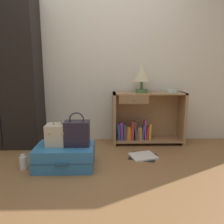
{
  "coord_description": "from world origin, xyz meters",
  "views": [
    {
      "loc": [
        0.09,
        -1.98,
        1.11
      ],
      "look_at": [
        0.16,
        0.9,
        0.55
      ],
      "focal_mm": 35.76,
      "sensor_mm": 36.0,
      "label": 1
    }
  ],
  "objects_px": {
    "bowl": "(172,91)",
    "bottle": "(23,162)",
    "table_lamp": "(142,74)",
    "open_book_on_floor": "(143,156)",
    "handbag": "(77,133)",
    "bookshelf": "(145,119)",
    "train_case": "(58,134)",
    "suitcase_large": "(65,156)",
    "wardrobe": "(3,72)"
  },
  "relations": [
    {
      "from": "bowl",
      "to": "bottle",
      "type": "height_order",
      "value": "bowl"
    },
    {
      "from": "bowl",
      "to": "train_case",
      "type": "relative_size",
      "value": 0.51
    },
    {
      "from": "wardrobe",
      "to": "bottle",
      "type": "height_order",
      "value": "wardrobe"
    },
    {
      "from": "table_lamp",
      "to": "bowl",
      "type": "height_order",
      "value": "table_lamp"
    },
    {
      "from": "suitcase_large",
      "to": "bottle",
      "type": "height_order",
      "value": "suitcase_large"
    },
    {
      "from": "open_book_on_floor",
      "to": "bottle",
      "type": "bearing_deg",
      "value": -167.35
    },
    {
      "from": "suitcase_large",
      "to": "open_book_on_floor",
      "type": "distance_m",
      "value": 0.98
    },
    {
      "from": "table_lamp",
      "to": "wardrobe",
      "type": "bearing_deg",
      "value": -178.69
    },
    {
      "from": "bowl",
      "to": "suitcase_large",
      "type": "xyz_separation_m",
      "value": [
        -1.43,
        -0.79,
        -0.66
      ]
    },
    {
      "from": "bottle",
      "to": "train_case",
      "type": "bearing_deg",
      "value": 13.02
    },
    {
      "from": "bookshelf",
      "to": "bottle",
      "type": "bearing_deg",
      "value": -149.86
    },
    {
      "from": "bowl",
      "to": "suitcase_large",
      "type": "distance_m",
      "value": 1.77
    },
    {
      "from": "train_case",
      "to": "open_book_on_floor",
      "type": "relative_size",
      "value": 0.76
    },
    {
      "from": "train_case",
      "to": "open_book_on_floor",
      "type": "bearing_deg",
      "value": 12.51
    },
    {
      "from": "bookshelf",
      "to": "handbag",
      "type": "bearing_deg",
      "value": -138.23
    },
    {
      "from": "bottle",
      "to": "open_book_on_floor",
      "type": "xyz_separation_m",
      "value": [
        1.4,
        0.31,
        -0.07
      ]
    },
    {
      "from": "bowl",
      "to": "handbag",
      "type": "height_order",
      "value": "bowl"
    },
    {
      "from": "suitcase_large",
      "to": "open_book_on_floor",
      "type": "relative_size",
      "value": 1.61
    },
    {
      "from": "train_case",
      "to": "bottle",
      "type": "height_order",
      "value": "train_case"
    },
    {
      "from": "bookshelf",
      "to": "open_book_on_floor",
      "type": "xyz_separation_m",
      "value": [
        -0.11,
        -0.56,
        -0.36
      ]
    },
    {
      "from": "bowl",
      "to": "suitcase_large",
      "type": "relative_size",
      "value": 0.24
    },
    {
      "from": "table_lamp",
      "to": "bottle",
      "type": "xyz_separation_m",
      "value": [
        -1.45,
        -0.86,
        -0.95
      ]
    },
    {
      "from": "table_lamp",
      "to": "train_case",
      "type": "xyz_separation_m",
      "value": [
        -1.06,
        -0.77,
        -0.66
      ]
    },
    {
      "from": "handbag",
      "to": "bookshelf",
      "type": "bearing_deg",
      "value": 41.77
    },
    {
      "from": "wardrobe",
      "to": "suitcase_large",
      "type": "xyz_separation_m",
      "value": [
        0.95,
        -0.76,
        -0.93
      ]
    },
    {
      "from": "bottle",
      "to": "table_lamp",
      "type": "bearing_deg",
      "value": 30.58
    },
    {
      "from": "table_lamp",
      "to": "bottle",
      "type": "height_order",
      "value": "table_lamp"
    },
    {
      "from": "train_case",
      "to": "bottle",
      "type": "bearing_deg",
      "value": -166.98
    },
    {
      "from": "bottle",
      "to": "open_book_on_floor",
      "type": "distance_m",
      "value": 1.44
    },
    {
      "from": "wardrobe",
      "to": "open_book_on_floor",
      "type": "height_order",
      "value": "wardrobe"
    },
    {
      "from": "table_lamp",
      "to": "open_book_on_floor",
      "type": "distance_m",
      "value": 1.16
    },
    {
      "from": "bottle",
      "to": "wardrobe",
      "type": "bearing_deg",
      "value": 121.35
    },
    {
      "from": "bottle",
      "to": "open_book_on_floor",
      "type": "bearing_deg",
      "value": 12.65
    },
    {
      "from": "bookshelf",
      "to": "table_lamp",
      "type": "height_order",
      "value": "table_lamp"
    },
    {
      "from": "handbag",
      "to": "bottle",
      "type": "relative_size",
      "value": 2.23
    },
    {
      "from": "handbag",
      "to": "train_case",
      "type": "bearing_deg",
      "value": 173.77
    },
    {
      "from": "bookshelf",
      "to": "bottle",
      "type": "relative_size",
      "value": 6.14
    },
    {
      "from": "bowl",
      "to": "open_book_on_floor",
      "type": "bearing_deg",
      "value": -132.76
    },
    {
      "from": "bookshelf",
      "to": "bowl",
      "type": "distance_m",
      "value": 0.57
    },
    {
      "from": "wardrobe",
      "to": "train_case",
      "type": "xyz_separation_m",
      "value": [
        0.88,
        -0.72,
        -0.68
      ]
    },
    {
      "from": "wardrobe",
      "to": "bowl",
      "type": "xyz_separation_m",
      "value": [
        2.39,
        0.03,
        -0.27
      ]
    },
    {
      "from": "open_book_on_floor",
      "to": "bowl",
      "type": "bearing_deg",
      "value": 47.24
    },
    {
      "from": "table_lamp",
      "to": "bookshelf",
      "type": "bearing_deg",
      "value": 19.47
    },
    {
      "from": "train_case",
      "to": "handbag",
      "type": "height_order",
      "value": "handbag"
    },
    {
      "from": "table_lamp",
      "to": "train_case",
      "type": "height_order",
      "value": "table_lamp"
    },
    {
      "from": "bookshelf",
      "to": "suitcase_large",
      "type": "height_order",
      "value": "bookshelf"
    },
    {
      "from": "bookshelf",
      "to": "handbag",
      "type": "height_order",
      "value": "bookshelf"
    },
    {
      "from": "wardrobe",
      "to": "bowl",
      "type": "distance_m",
      "value": 2.4
    },
    {
      "from": "suitcase_large",
      "to": "train_case",
      "type": "xyz_separation_m",
      "value": [
        -0.07,
        0.03,
        0.25
      ]
    },
    {
      "from": "wardrobe",
      "to": "bottle",
      "type": "xyz_separation_m",
      "value": [
        0.49,
        -0.81,
        -0.98
      ]
    }
  ]
}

